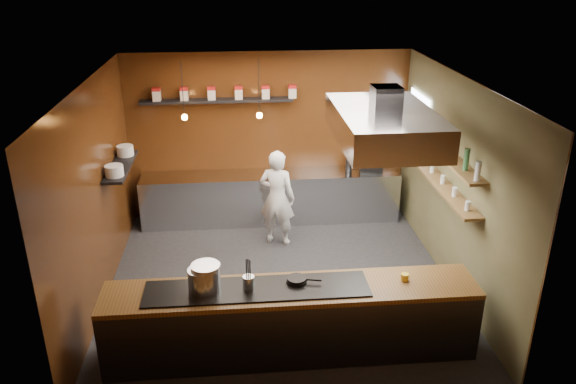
{
  "coord_description": "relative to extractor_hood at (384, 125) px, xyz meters",
  "views": [
    {
      "loc": [
        -0.56,
        -7.15,
        4.49
      ],
      "look_at": [
        0.14,
        0.4,
        1.29
      ],
      "focal_mm": 35.0,
      "sensor_mm": 36.0,
      "label": 1
    }
  ],
  "objects": [
    {
      "name": "stockpot_small",
      "position": [
        -2.33,
        -1.2,
        -1.42
      ],
      "size": [
        0.4,
        0.4,
        0.29
      ],
      "primitive_type": "cylinder",
      "rotation": [
        0.0,
        0.0,
        0.38
      ],
      "color": "silver",
      "rests_on": "pass_counter"
    },
    {
      "name": "back_wall",
      "position": [
        -1.3,
        2.9,
        -1.01
      ],
      "size": [
        5.0,
        0.0,
        5.0
      ],
      "primitive_type": "plane",
      "rotation": [
        1.57,
        0.0,
        0.0
      ],
      "color": "#331309",
      "rests_on": "ground"
    },
    {
      "name": "pendant_left",
      "position": [
        -2.7,
        2.1,
        -0.35
      ],
      "size": [
        0.1,
        0.1,
        0.95
      ],
      "color": "black",
      "rests_on": "ceiling"
    },
    {
      "name": "bottle_shelf_upper",
      "position": [
        1.04,
        0.7,
        -0.59
      ],
      "size": [
        0.26,
        2.8,
        0.04
      ],
      "primitive_type": "cube",
      "color": "brown",
      "rests_on": "right_wall"
    },
    {
      "name": "frying_pan",
      "position": [
        -1.23,
        -1.11,
        -1.53
      ],
      "size": [
        0.41,
        0.25,
        0.06
      ],
      "color": "black",
      "rests_on": "pass_counter"
    },
    {
      "name": "pass_counter",
      "position": [
        -1.3,
        -1.2,
        -2.04
      ],
      "size": [
        4.4,
        0.72,
        0.94
      ],
      "color": "#38383D",
      "rests_on": "floor"
    },
    {
      "name": "pendant_right",
      "position": [
        -1.5,
        2.1,
        -0.35
      ],
      "size": [
        0.1,
        0.1,
        0.95
      ],
      "color": "black",
      "rests_on": "ceiling"
    },
    {
      "name": "utensil_crock",
      "position": [
        -1.8,
        -1.21,
        -1.48
      ],
      "size": [
        0.18,
        0.18,
        0.17
      ],
      "primitive_type": "cylinder",
      "rotation": [
        0.0,
        0.0,
        -0.42
      ],
      "color": "#B1B4B8",
      "rests_on": "pass_counter"
    },
    {
      "name": "prep_counter",
      "position": [
        -1.3,
        2.57,
        -2.06
      ],
      "size": [
        4.6,
        0.65,
        0.9
      ],
      "primitive_type": "cube",
      "color": "silver",
      "rests_on": "floor"
    },
    {
      "name": "stockpot_large",
      "position": [
        -2.28,
        -1.18,
        -1.4
      ],
      "size": [
        0.43,
        0.43,
        0.33
      ],
      "primitive_type": "cylinder",
      "rotation": [
        0.0,
        0.0,
        -0.33
      ],
      "color": "silver",
      "rests_on": "pass_counter"
    },
    {
      "name": "right_wall",
      "position": [
        1.2,
        0.4,
        -1.01
      ],
      "size": [
        0.0,
        5.0,
        5.0
      ],
      "primitive_type": "plane",
      "rotation": [
        1.57,
        0.0,
        -1.57
      ],
      "color": "#4B4C2B",
      "rests_on": "ground"
    },
    {
      "name": "chef",
      "position": [
        -1.25,
        1.68,
        -1.69
      ],
      "size": [
        0.7,
        0.58,
        1.63
      ],
      "primitive_type": "imported",
      "rotation": [
        0.0,
        0.0,
        2.77
      ],
      "color": "white",
      "rests_on": "floor"
    },
    {
      "name": "bottle_shelf_lower",
      "position": [
        1.04,
        0.7,
        -1.06
      ],
      "size": [
        0.26,
        2.8,
        0.04
      ],
      "primitive_type": "cube",
      "color": "brown",
      "rests_on": "right_wall"
    },
    {
      "name": "butter_jar",
      "position": [
        0.06,
        -1.16,
        -1.54
      ],
      "size": [
        0.13,
        0.13,
        0.09
      ],
      "primitive_type": "cylinder",
      "rotation": [
        0.0,
        0.0,
        0.44
      ],
      "color": "gold",
      "rests_on": "pass_counter"
    },
    {
      "name": "bottles",
      "position": [
        1.04,
        0.7,
        -0.45
      ],
      "size": [
        0.06,
        2.66,
        0.24
      ],
      "color": "silver",
      "rests_on": "bottle_shelf_upper"
    },
    {
      "name": "storage_tins",
      "position": [
        -2.05,
        2.76,
        -0.17
      ],
      "size": [
        2.43,
        0.13,
        0.22
      ],
      "color": "#C1B1A0",
      "rests_on": "tin_shelf"
    },
    {
      "name": "floor",
      "position": [
        -1.3,
        0.4,
        -2.51
      ],
      "size": [
        5.0,
        5.0,
        0.0
      ],
      "primitive_type": "plane",
      "color": "black",
      "rests_on": "ground"
    },
    {
      "name": "plate_shelf",
      "position": [
        -3.64,
        1.4,
        -0.96
      ],
      "size": [
        0.3,
        1.4,
        0.04
      ],
      "primitive_type": "cube",
      "color": "black",
      "rests_on": "left_wall"
    },
    {
      "name": "espresso_machine",
      "position": [
        0.5,
        2.51,
        -1.41
      ],
      "size": [
        0.45,
        0.43,
        0.39
      ],
      "primitive_type": "cube",
      "rotation": [
        0.0,
        0.0,
        -0.16
      ],
      "color": "black",
      "rests_on": "prep_counter"
    },
    {
      "name": "window_pane",
      "position": [
        1.15,
        2.1,
        -0.61
      ],
      "size": [
        0.0,
        1.0,
        1.0
      ],
      "primitive_type": "plane",
      "rotation": [
        1.57,
        0.0,
        -1.57
      ],
      "color": "white",
      "rests_on": "right_wall"
    },
    {
      "name": "plate_stacks",
      "position": [
        -3.64,
        1.4,
        -0.86
      ],
      "size": [
        0.26,
        1.16,
        0.16
      ],
      "color": "silver",
      "rests_on": "plate_shelf"
    },
    {
      "name": "left_wall",
      "position": [
        -3.8,
        0.4,
        -1.01
      ],
      "size": [
        0.0,
        5.0,
        5.0
      ],
      "primitive_type": "plane",
      "rotation": [
        1.57,
        0.0,
        1.57
      ],
      "color": "#331309",
      "rests_on": "ground"
    },
    {
      "name": "wine_glasses",
      "position": [
        1.04,
        0.7,
        -0.97
      ],
      "size": [
        0.07,
        2.37,
        0.13
      ],
      "color": "silver",
      "rests_on": "bottle_shelf_lower"
    },
    {
      "name": "ceiling",
      "position": [
        -1.3,
        0.4,
        0.49
      ],
      "size": [
        5.0,
        5.0,
        0.0
      ],
      "primitive_type": "plane",
      "rotation": [
        3.14,
        0.0,
        0.0
      ],
      "color": "silver",
      "rests_on": "back_wall"
    },
    {
      "name": "tin_shelf",
      "position": [
        -2.2,
        2.76,
        -0.31
      ],
      "size": [
        2.6,
        0.26,
        0.04
      ],
      "primitive_type": "cube",
      "color": "black",
      "rests_on": "back_wall"
    },
    {
      "name": "extractor_hood",
      "position": [
        0.0,
        0.0,
        0.0
      ],
      "size": [
        1.2,
        2.0,
        0.72
      ],
      "color": "#38383D",
      "rests_on": "ceiling"
    }
  ]
}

